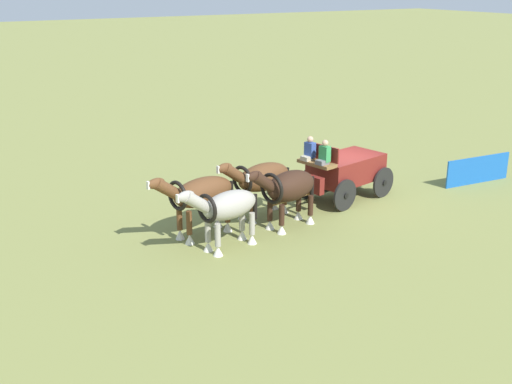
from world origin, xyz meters
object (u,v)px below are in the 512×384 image
at_px(show_wagon, 343,170).
at_px(draft_horse_lead_near, 226,208).
at_px(draft_horse_lead_off, 200,195).
at_px(draft_horse_rear_off, 261,179).
at_px(draft_horse_rear_near, 288,188).

relative_size(show_wagon, draft_horse_lead_near, 1.94).
xyz_separation_m(draft_horse_lead_near, draft_horse_lead_off, (0.25, -1.28, 0.09)).
distance_m(draft_horse_lead_near, draft_horse_lead_off, 1.30).
relative_size(show_wagon, draft_horse_rear_off, 1.81).
bearing_deg(show_wagon, draft_horse_lead_off, 5.79).
distance_m(draft_horse_rear_near, draft_horse_rear_off, 1.30).
height_order(draft_horse_rear_near, draft_horse_lead_near, draft_horse_rear_near).
bearing_deg(draft_horse_lead_off, draft_horse_lead_near, 101.19).
bearing_deg(draft_horse_rear_near, show_wagon, -157.76).
relative_size(draft_horse_lead_near, draft_horse_lead_off, 0.93).
distance_m(show_wagon, draft_horse_rear_near, 3.60).
relative_size(draft_horse_rear_off, draft_horse_lead_near, 1.07).
bearing_deg(draft_horse_lead_near, draft_horse_rear_near, -168.18).
height_order(draft_horse_rear_near, draft_horse_rear_off, draft_horse_rear_near).
bearing_deg(show_wagon, draft_horse_rear_off, 1.43).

